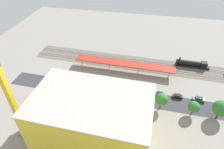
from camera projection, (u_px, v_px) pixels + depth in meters
name	position (u px, v px, depth m)	size (l,w,h in m)	color
ground_plane	(139.00, 94.00, 83.91)	(185.01, 185.01, 0.00)	gray
rail_bed	(143.00, 64.00, 101.54)	(115.63, 13.17, 0.01)	#665E54
street_asphalt	(139.00, 98.00, 82.22)	(115.63, 9.00, 0.01)	#38383D
track_rails	(143.00, 64.00, 101.43)	(115.57, 10.60, 0.12)	#9E9EA8
platform_canopy_near	(124.00, 64.00, 95.12)	(48.37, 6.79, 4.27)	#A82D23
locomotive	(193.00, 64.00, 98.62)	(16.35, 3.06, 4.86)	black
parked_car_0	(199.00, 99.00, 80.49)	(4.87, 2.08, 1.78)	black
parked_car_1	(178.00, 96.00, 81.89)	(4.07, 1.93, 1.65)	black
parked_car_2	(160.00, 94.00, 82.84)	(4.27, 1.97, 1.65)	black
parked_car_3	(141.00, 91.00, 84.33)	(4.35, 2.07, 1.63)	black
parked_car_4	(124.00, 89.00, 85.22)	(4.69, 2.04, 1.71)	black
parked_car_5	(105.00, 86.00, 86.84)	(4.76, 1.85, 1.68)	black
construction_building	(93.00, 119.00, 62.26)	(35.36, 22.08, 17.45)	yellow
construction_roof_slab	(91.00, 99.00, 56.78)	(35.96, 22.68, 0.40)	#B7B2A8
tower_crane	(4.00, 84.00, 57.95)	(22.92, 21.54, 33.43)	gray
box_truck_0	(109.00, 100.00, 78.85)	(10.23, 3.43, 3.45)	black
street_tree_0	(162.00, 99.00, 74.49)	(4.78, 4.78, 7.51)	brown
street_tree_1	(117.00, 93.00, 77.00)	(5.80, 5.80, 8.06)	brown
street_tree_2	(194.00, 107.00, 72.63)	(4.32, 4.32, 6.33)	brown
street_tree_3	(221.00, 108.00, 70.99)	(5.95, 5.95, 7.97)	brown
street_tree_4	(82.00, 90.00, 78.16)	(5.22, 5.22, 8.09)	brown
traffic_light	(83.00, 76.00, 86.98)	(0.50, 0.36, 6.33)	#333333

